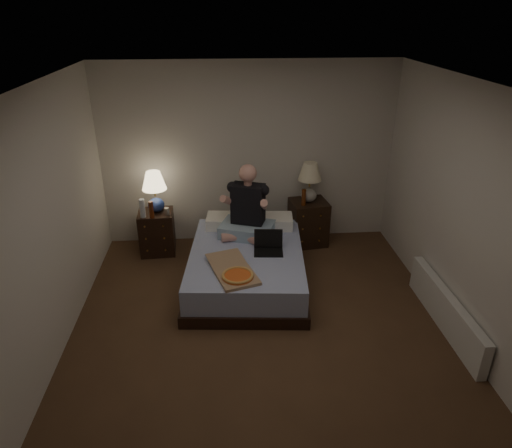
{
  "coord_description": "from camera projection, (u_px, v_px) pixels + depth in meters",
  "views": [
    {
      "loc": [
        -0.37,
        -3.77,
        3.1
      ],
      "look_at": [
        0.0,
        0.9,
        0.85
      ],
      "focal_mm": 32.0,
      "sensor_mm": 36.0,
      "label": 1
    }
  ],
  "objects": [
    {
      "name": "nightstand_right",
      "position": [
        308.0,
        222.0,
        6.46
      ],
      "size": [
        0.55,
        0.5,
        0.64
      ],
      "primitive_type": "cube",
      "rotation": [
        0.0,
        0.0,
        0.13
      ],
      "color": "black",
      "rests_on": "floor"
    },
    {
      "name": "ceiling",
      "position": [
        265.0,
        88.0,
        3.67
      ],
      "size": [
        4.0,
        4.5,
        0.0
      ],
      "primitive_type": "cube",
      "rotation": [
        3.14,
        0.0,
        0.0
      ],
      "color": "white",
      "rests_on": "ground"
    },
    {
      "name": "water_bottle",
      "position": [
        142.0,
        208.0,
        5.92
      ],
      "size": [
        0.07,
        0.07,
        0.25
      ],
      "primitive_type": "cylinder",
      "color": "silver",
      "rests_on": "nightstand_left"
    },
    {
      "name": "floor",
      "position": [
        263.0,
        335.0,
        4.76
      ],
      "size": [
        4.0,
        4.5,
        0.0
      ],
      "primitive_type": "cube",
      "color": "brown",
      "rests_on": "ground"
    },
    {
      "name": "wall_back",
      "position": [
        248.0,
        155.0,
        6.23
      ],
      "size": [
        4.0,
        0.0,
        2.5
      ],
      "primitive_type": "cube",
      "rotation": [
        1.57,
        0.0,
        0.0
      ],
      "color": "beige",
      "rests_on": "ground"
    },
    {
      "name": "pizza_box",
      "position": [
        238.0,
        276.0,
        4.87
      ],
      "size": [
        0.61,
        0.84,
        0.08
      ],
      "primitive_type": null,
      "rotation": [
        0.0,
        0.0,
        0.3
      ],
      "color": "tan",
      "rests_on": "bed"
    },
    {
      "name": "beer_bottle_right",
      "position": [
        304.0,
        197.0,
        6.16
      ],
      "size": [
        0.06,
        0.06,
        0.23
      ],
      "primitive_type": "cylinder",
      "color": "#57260C",
      "rests_on": "nightstand_right"
    },
    {
      "name": "lamp_left",
      "position": [
        155.0,
        192.0,
        6.02
      ],
      "size": [
        0.35,
        0.35,
        0.56
      ],
      "primitive_type": null,
      "rotation": [
        0.0,
        0.0,
        -0.09
      ],
      "color": "navy",
      "rests_on": "nightstand_left"
    },
    {
      "name": "person",
      "position": [
        247.0,
        202.0,
        5.63
      ],
      "size": [
        0.8,
        0.71,
        0.93
      ],
      "primitive_type": null,
      "rotation": [
        0.0,
        0.0,
        -0.34
      ],
      "color": "black",
      "rests_on": "bed"
    },
    {
      "name": "radiator",
      "position": [
        445.0,
        311.0,
        4.79
      ],
      "size": [
        0.1,
        1.6,
        0.4
      ],
      "primitive_type": "cube",
      "color": "silver",
      "rests_on": "floor"
    },
    {
      "name": "wall_front",
      "position": [
        307.0,
        432.0,
        2.19
      ],
      "size": [
        4.0,
        0.0,
        2.5
      ],
      "primitive_type": "cube",
      "rotation": [
        -1.57,
        0.0,
        0.0
      ],
      "color": "beige",
      "rests_on": "ground"
    },
    {
      "name": "soda_can",
      "position": [
        167.0,
        211.0,
        6.01
      ],
      "size": [
        0.07,
        0.07,
        0.1
      ],
      "primitive_type": "cylinder",
      "color": "beige",
      "rests_on": "nightstand_left"
    },
    {
      "name": "lamp_right",
      "position": [
        309.0,
        182.0,
        6.21
      ],
      "size": [
        0.34,
        0.34,
        0.56
      ],
      "primitive_type": null,
      "rotation": [
        0.0,
        0.0,
        -0.07
      ],
      "color": "#9C9A93",
      "rests_on": "nightstand_right"
    },
    {
      "name": "wall_left",
      "position": [
        41.0,
        235.0,
        4.07
      ],
      "size": [
        0.0,
        4.5,
        2.5
      ],
      "primitive_type": "cube",
      "rotation": [
        1.57,
        0.0,
        1.57
      ],
      "color": "beige",
      "rests_on": "ground"
    },
    {
      "name": "laptop",
      "position": [
        269.0,
        244.0,
        5.37
      ],
      "size": [
        0.36,
        0.31,
        0.24
      ],
      "primitive_type": null,
      "rotation": [
        0.0,
        0.0,
        -0.08
      ],
      "color": "black",
      "rests_on": "bed"
    },
    {
      "name": "beer_bottle_left",
      "position": [
        151.0,
        210.0,
        5.9
      ],
      "size": [
        0.06,
        0.06,
        0.23
      ],
      "primitive_type": "cylinder",
      "color": "#57210C",
      "rests_on": "nightstand_left"
    },
    {
      "name": "nightstand_left",
      "position": [
        157.0,
        232.0,
        6.24
      ],
      "size": [
        0.48,
        0.44,
        0.6
      ],
      "primitive_type": "cube",
      "rotation": [
        0.0,
        0.0,
        0.05
      ],
      "color": "black",
      "rests_on": "floor"
    },
    {
      "name": "bed",
      "position": [
        247.0,
        267.0,
        5.55
      ],
      "size": [
        1.49,
        1.89,
        0.45
      ],
      "primitive_type": "cube",
      "rotation": [
        0.0,
        0.0,
        -0.09
      ],
      "color": "#5F74BF",
      "rests_on": "floor"
    },
    {
      "name": "wall_right",
      "position": [
        472.0,
        220.0,
        4.35
      ],
      "size": [
        0.0,
        4.5,
        2.5
      ],
      "primitive_type": "cube",
      "rotation": [
        1.57,
        0.0,
        -1.57
      ],
      "color": "beige",
      "rests_on": "ground"
    }
  ]
}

